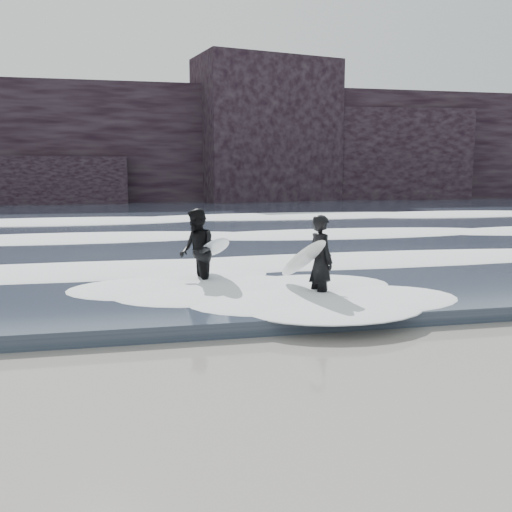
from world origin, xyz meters
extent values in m
plane|color=olive|center=(0.00, 0.00, 0.00)|extent=(120.00, 120.00, 0.00)
cube|color=#2A3443|center=(0.00, 29.00, 0.15)|extent=(90.00, 52.00, 0.30)
cube|color=black|center=(0.00, 46.00, 5.00)|extent=(70.00, 9.00, 10.00)
ellipsoid|color=white|center=(0.00, 9.00, 0.40)|extent=(60.00, 3.20, 0.20)
ellipsoid|color=white|center=(0.00, 16.00, 0.42)|extent=(60.00, 4.00, 0.24)
ellipsoid|color=white|center=(0.00, 25.00, 0.45)|extent=(60.00, 4.80, 0.30)
imported|color=black|center=(1.25, 5.11, 0.99)|extent=(0.62, 0.81, 1.99)
ellipsoid|color=white|center=(0.85, 5.16, 1.03)|extent=(0.83, 1.95, 1.13)
imported|color=black|center=(-1.24, 6.94, 1.02)|extent=(0.90, 1.09, 2.04)
ellipsoid|color=silver|center=(-0.82, 6.94, 1.09)|extent=(0.66, 2.19, 0.81)
camera|label=1|loc=(-2.72, -6.49, 2.92)|focal=40.00mm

